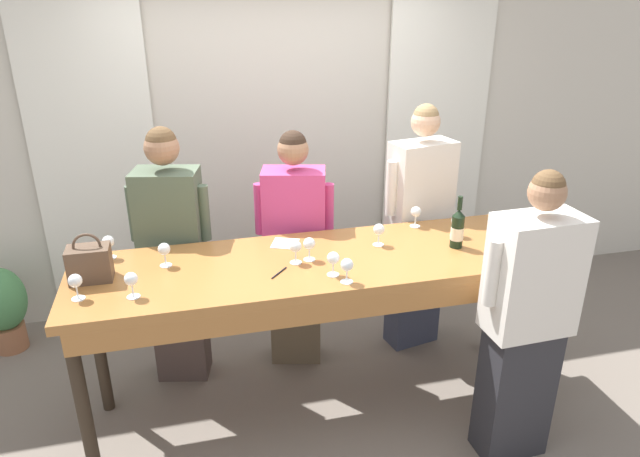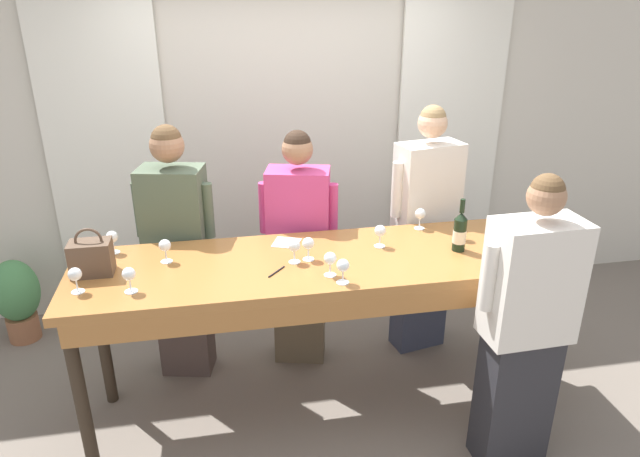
% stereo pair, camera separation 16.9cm
% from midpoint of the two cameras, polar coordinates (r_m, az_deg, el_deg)
% --- Properties ---
extents(ground_plane, '(18.00, 18.00, 0.00)m').
position_cam_midpoint_polar(ground_plane, '(3.77, 1.58, -17.39)').
color(ground_plane, '#70665B').
extents(wall_back, '(12.00, 0.06, 2.80)m').
position_cam_midpoint_polar(wall_back, '(4.51, -2.38, 9.54)').
color(wall_back, beige).
rests_on(wall_back, ground_plane).
extents(curtain_panel_left, '(0.86, 0.03, 2.69)m').
position_cam_midpoint_polar(curtain_panel_left, '(4.47, -19.48, 7.40)').
color(curtain_panel_left, white).
rests_on(curtain_panel_left, ground_plane).
extents(curtain_panel_right, '(0.86, 0.03, 2.69)m').
position_cam_midpoint_polar(curtain_panel_right, '(4.83, 13.74, 9.13)').
color(curtain_panel_right, white).
rests_on(curtain_panel_right, ground_plane).
extents(tasting_bar, '(2.77, 0.78, 1.04)m').
position_cam_midpoint_polar(tasting_bar, '(3.23, 1.85, -4.87)').
color(tasting_bar, '#9E6633').
rests_on(tasting_bar, ground_plane).
extents(wine_bottle, '(0.08, 0.08, 0.31)m').
position_cam_midpoint_polar(wine_bottle, '(3.37, 15.21, -0.34)').
color(wine_bottle, black).
rests_on(wine_bottle, tasting_bar).
extents(handbag, '(0.21, 0.14, 0.26)m').
position_cam_midpoint_polar(handbag, '(3.19, -20.51, -2.72)').
color(handbag, brown).
rests_on(handbag, tasting_bar).
extents(wine_glass_front_left, '(0.07, 0.07, 0.13)m').
position_cam_midpoint_polar(wine_glass_front_left, '(3.03, -21.84, -4.38)').
color(wine_glass_front_left, white).
rests_on(wine_glass_front_left, tasting_bar).
extents(wine_glass_front_mid, '(0.07, 0.07, 0.13)m').
position_cam_midpoint_polar(wine_glass_front_mid, '(3.41, -18.76, -0.89)').
color(wine_glass_front_mid, white).
rests_on(wine_glass_front_mid, tasting_bar).
extents(wine_glass_front_right, '(0.07, 0.07, 0.13)m').
position_cam_midpoint_polar(wine_glass_front_right, '(3.12, -1.04, -1.86)').
color(wine_glass_front_right, white).
rests_on(wine_glass_front_right, tasting_bar).
extents(wine_glass_center_left, '(0.07, 0.07, 0.13)m').
position_cam_midpoint_polar(wine_glass_center_left, '(2.98, 2.57, -3.12)').
color(wine_glass_center_left, white).
rests_on(wine_glass_center_left, tasting_bar).
extents(wine_glass_center_mid, '(0.07, 0.07, 0.13)m').
position_cam_midpoint_polar(wine_glass_center_mid, '(3.15, 0.36, -1.60)').
color(wine_glass_center_mid, white).
rests_on(wine_glass_center_mid, tasting_bar).
extents(wine_glass_center_right, '(0.07, 0.07, 0.13)m').
position_cam_midpoint_polar(wine_glass_center_right, '(3.45, 23.47, -1.30)').
color(wine_glass_center_right, white).
rests_on(wine_glass_center_right, tasting_bar).
extents(wine_glass_back_left, '(0.07, 0.07, 0.13)m').
position_cam_midpoint_polar(wine_glass_back_left, '(2.91, 3.98, -3.82)').
color(wine_glass_back_left, white).
rests_on(wine_glass_back_left, tasting_bar).
extents(wine_glass_back_mid, '(0.07, 0.07, 0.13)m').
position_cam_midpoint_polar(wine_glass_back_mid, '(3.63, 11.31, 1.35)').
color(wine_glass_back_mid, white).
rests_on(wine_glass_back_mid, tasting_bar).
extents(wine_glass_back_right, '(0.07, 0.07, 0.13)m').
position_cam_midpoint_polar(wine_glass_back_right, '(3.21, -13.80, -1.77)').
color(wine_glass_back_right, white).
rests_on(wine_glass_back_right, tasting_bar).
extents(wine_glass_near_host, '(0.07, 0.07, 0.13)m').
position_cam_midpoint_polar(wine_glass_near_host, '(2.94, -17.02, -4.49)').
color(wine_glass_near_host, white).
rests_on(wine_glass_near_host, tasting_bar).
extents(wine_glass_by_bottle, '(0.07, 0.07, 0.13)m').
position_cam_midpoint_polar(wine_glass_by_bottle, '(3.34, 7.48, -0.34)').
color(wine_glass_by_bottle, white).
rests_on(wine_glass_by_bottle, tasting_bar).
extents(wine_glass_by_handbag, '(0.07, 0.07, 0.13)m').
position_cam_midpoint_polar(wine_glass_by_handbag, '(3.53, 15.21, 0.35)').
color(wine_glass_by_handbag, white).
rests_on(wine_glass_by_handbag, tasting_bar).
extents(napkin, '(0.20, 0.20, 0.00)m').
position_cam_midpoint_polar(napkin, '(3.39, -1.95, -1.44)').
color(napkin, white).
rests_on(napkin, tasting_bar).
extents(pen, '(0.10, 0.11, 0.01)m').
position_cam_midpoint_polar(pen, '(3.05, -2.78, -4.36)').
color(pen, black).
rests_on(pen, tasting_bar).
extents(guest_olive_jacket, '(0.50, 0.34, 1.71)m').
position_cam_midpoint_polar(guest_olive_jacket, '(3.73, -12.73, -2.47)').
color(guest_olive_jacket, '#473833').
rests_on(guest_olive_jacket, ground_plane).
extents(guest_pink_top, '(0.51, 0.33, 1.64)m').
position_cam_midpoint_polar(guest_pink_top, '(3.78, -0.84, -2.12)').
color(guest_pink_top, brown).
rests_on(guest_pink_top, ground_plane).
extents(guest_cream_sweater, '(0.54, 0.30, 1.77)m').
position_cam_midpoint_polar(guest_cream_sweater, '(3.99, 11.59, -0.27)').
color(guest_cream_sweater, '#383D51').
rests_on(guest_cream_sweater, ground_plane).
extents(host_pouring, '(0.55, 0.27, 1.66)m').
position_cam_midpoint_polar(host_pouring, '(3.16, 21.28, -9.39)').
color(host_pouring, '#28282D').
rests_on(host_pouring, ground_plane).
extents(potted_plant, '(0.33, 0.33, 0.64)m').
position_cam_midpoint_polar(potted_plant, '(4.71, -27.17, -6.08)').
color(potted_plant, '#935B3D').
rests_on(potted_plant, ground_plane).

